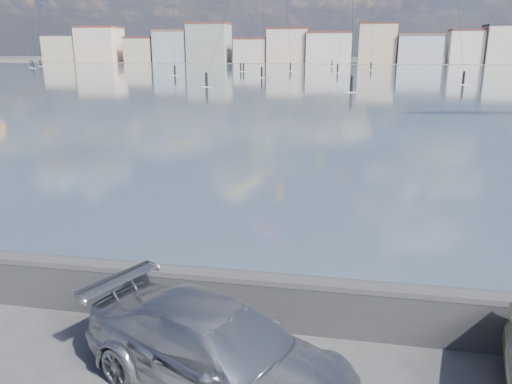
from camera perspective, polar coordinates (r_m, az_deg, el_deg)
bay_water at (r=97.04m, az=9.26°, el=12.89°), size 500.00×177.00×0.00m
far_shore_strip at (r=205.46m, az=10.22°, el=14.38°), size 500.00×60.00×0.00m
seawall at (r=9.59m, az=-7.48°, el=-11.17°), size 400.00×0.36×1.08m
far_buildings at (r=191.39m, az=10.66°, el=16.06°), size 240.79×13.26×14.60m
car_silver at (r=7.72m, az=-4.32°, el=-17.69°), size 4.91×3.55×1.32m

